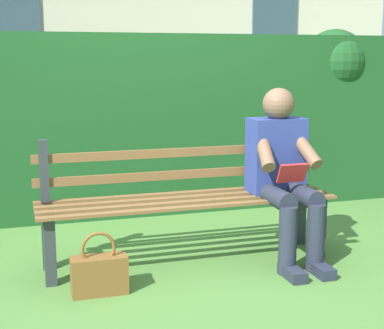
{
  "coord_description": "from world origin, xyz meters",
  "views": [
    {
      "loc": [
        1.07,
        3.63,
        1.38
      ],
      "look_at": [
        0.0,
        0.1,
        0.7
      ],
      "focal_mm": 54.27,
      "sensor_mm": 36.0,
      "label": 1
    }
  ],
  "objects": [
    {
      "name": "ground",
      "position": [
        0.0,
        0.0,
        0.0
      ],
      "size": [
        60.0,
        60.0,
        0.0
      ],
      "primitive_type": "plane",
      "color": "#477533"
    },
    {
      "name": "park_bench",
      "position": [
        0.0,
        -0.06,
        0.43
      ],
      "size": [
        2.0,
        0.45,
        0.86
      ],
      "color": "#2D3338",
      "rests_on": "ground"
    },
    {
      "name": "person_seated",
      "position": [
        -0.65,
        0.1,
        0.62
      ],
      "size": [
        0.44,
        0.73,
        1.18
      ],
      "color": "navy",
      "rests_on": "ground"
    },
    {
      "name": "hedge_backdrop",
      "position": [
        -0.07,
        -1.53,
        0.82
      ],
      "size": [
        6.22,
        0.75,
        1.65
      ],
      "color": "#19471E",
      "rests_on": "ground"
    },
    {
      "name": "handbag",
      "position": [
        0.65,
        0.36,
        0.13
      ],
      "size": [
        0.33,
        0.14,
        0.38
      ],
      "color": "brown",
      "rests_on": "ground"
    }
  ]
}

